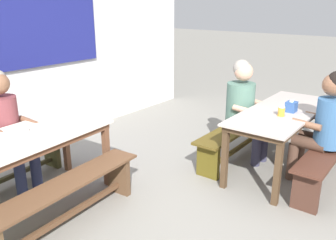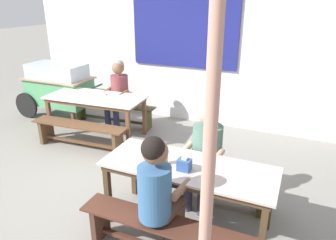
% 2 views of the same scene
% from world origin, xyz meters
% --- Properties ---
extents(ground_plane, '(40.00, 40.00, 0.00)m').
position_xyz_m(ground_plane, '(0.00, 0.00, 0.00)').
color(ground_plane, gray).
extents(backdrop_wall, '(6.43, 0.23, 3.01)m').
position_xyz_m(backdrop_wall, '(0.00, 2.59, 1.57)').
color(backdrop_wall, silver).
rests_on(backdrop_wall, ground_plane).
extents(dining_table_far, '(1.75, 0.88, 0.73)m').
position_xyz_m(dining_table_far, '(-0.95, 1.16, 0.66)').
color(dining_table_far, silver).
rests_on(dining_table_far, ground_plane).
extents(dining_table_near, '(1.78, 0.71, 0.73)m').
position_xyz_m(dining_table_near, '(1.36, -0.42, 0.66)').
color(dining_table_near, '#BBACA2').
rests_on(dining_table_near, ground_plane).
extents(bench_far_front, '(1.65, 0.42, 0.42)m').
position_xyz_m(bench_far_front, '(-0.91, 0.61, 0.28)').
color(bench_far_front, brown).
rests_on(bench_far_front, ground_plane).
extents(bench_near_back, '(1.65, 0.34, 0.42)m').
position_xyz_m(bench_near_back, '(1.35, 0.13, 0.29)').
color(bench_near_back, '#524117').
rests_on(bench_near_back, ground_plane).
extents(bench_near_front, '(1.72, 0.31, 0.42)m').
position_xyz_m(bench_near_front, '(1.36, -0.96, 0.28)').
color(bench_near_front, '#4A281D').
rests_on(bench_near_front, ground_plane).
extents(person_center_facing, '(0.44, 0.55, 1.27)m').
position_xyz_m(person_center_facing, '(-0.82, 1.65, 0.72)').
color(person_center_facing, '#282E50').
rests_on(person_center_facing, ground_plane).
extents(person_right_near_table, '(0.48, 0.55, 1.25)m').
position_xyz_m(person_right_near_table, '(1.38, 0.08, 0.72)').
color(person_right_near_table, '#33334A').
rests_on(person_right_near_table, ground_plane).
extents(person_near_front, '(0.44, 0.53, 1.26)m').
position_xyz_m(person_near_front, '(1.25, -0.90, 0.72)').
color(person_near_front, '#4E3528').
rests_on(person_near_front, ground_plane).
extents(tissue_box, '(0.13, 0.11, 0.14)m').
position_xyz_m(tissue_box, '(1.35, -0.51, 0.79)').
color(tissue_box, '#2E5091').
rests_on(tissue_box, dining_table_near).
extents(condiment_jar, '(0.07, 0.07, 0.11)m').
position_xyz_m(condiment_jar, '(1.12, -0.49, 0.78)').
color(condiment_jar, gold).
rests_on(condiment_jar, dining_table_near).
extents(soup_bowl, '(0.14, 0.14, 0.04)m').
position_xyz_m(soup_bowl, '(-0.87, 1.27, 0.75)').
color(soup_bowl, silver).
rests_on(soup_bowl, dining_table_far).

